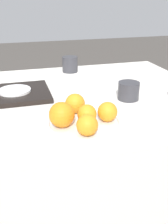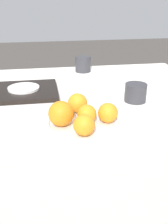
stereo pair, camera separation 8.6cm
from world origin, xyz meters
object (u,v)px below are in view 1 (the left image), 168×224
fruit_platter (84,123)px  cup_0 (70,64)px  orange_3 (62,115)px  orange_4 (107,112)px  serving_tray (15,94)px  side_plate (15,90)px  orange_1 (87,114)px  orange_2 (87,125)px  orange_0 (75,103)px  cup_1 (129,91)px

fruit_platter → cup_0: 0.66m
orange_3 → orange_4: 0.15m
orange_4 → serving_tray: (-0.29, 0.36, -0.04)m
serving_tray → side_plate: size_ratio=2.13×
fruit_platter → cup_0: cup_0 is taller
side_plate → orange_3: bearing=-69.1°
orange_1 → side_plate: orange_1 is taller
orange_2 → serving_tray: (-0.20, 0.43, -0.04)m
orange_1 → fruit_platter: bearing=142.6°
orange_2 → cup_0: cup_0 is taller
fruit_platter → cup_0: (0.10, 0.65, 0.03)m
orange_0 → side_plate: orange_0 is taller
orange_3 → serving_tray: size_ratio=0.28×
cup_0 → orange_4: bearing=-92.0°
orange_0 → cup_0: bearing=79.0°
fruit_platter → orange_1: bearing=-37.4°
orange_2 → serving_tray: 0.48m
cup_1 → orange_0: bearing=-158.8°
cup_0 → orange_0: bearing=-101.0°
orange_2 → cup_0: (0.12, 0.74, -0.00)m
orange_4 → orange_1: bearing=176.5°
orange_1 → cup_1: size_ratio=0.73×
side_plate → cup_1: 0.48m
orange_2 → side_plate: (-0.20, 0.43, -0.02)m
orange_4 → serving_tray: size_ratio=0.23×
orange_0 → orange_1: orange_0 is taller
orange_4 → cup_1: orange_4 is taller
orange_0 → cup_1: size_ratio=0.80×
orange_3 → serving_tray: orange_3 is taller
orange_4 → orange_2: bearing=-141.0°
orange_2 → side_plate: orange_2 is taller
fruit_platter → side_plate: (-0.21, 0.35, 0.02)m
fruit_platter → orange_0: (-0.01, 0.08, 0.04)m
orange_3 → side_plate: (-0.14, 0.36, -0.03)m
orange_2 → orange_4: size_ratio=0.99×
cup_0 → orange_1: bearing=-98.1°
orange_2 → orange_3: (-0.06, 0.08, 0.01)m
serving_tray → orange_3: bearing=-69.1°
orange_0 → orange_1: bearing=-78.8°
orange_0 → cup_1: 0.27m
orange_2 → serving_tray: bearing=114.6°
side_plate → fruit_platter: bearing=-58.6°
serving_tray → orange_0: bearing=-52.5°
orange_2 → orange_4: bearing=39.0°
cup_0 → side_plate: bearing=-135.6°
orange_4 → fruit_platter: bearing=172.3°
orange_2 → cup_1: size_ratio=0.75×
orange_1 → orange_4: (0.07, -0.00, 0.00)m
orange_1 → side_plate: 0.42m
orange_0 → orange_3: size_ratio=0.86×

